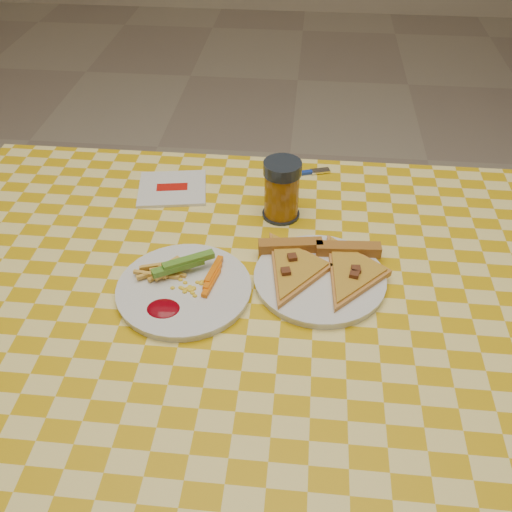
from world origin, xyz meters
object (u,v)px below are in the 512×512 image
object	(u,v)px
plate_left	(184,290)
drink_glass	(282,190)
table	(254,319)
plate_right	(320,280)

from	to	relation	value
plate_left	drink_glass	world-z (taller)	drink_glass
table	plate_left	distance (m)	0.14
drink_glass	plate_right	bearing A→B (deg)	-67.48
plate_right	drink_glass	world-z (taller)	drink_glass
plate_right	drink_glass	bearing A→B (deg)	112.52
table	drink_glass	xyz separation A→B (m)	(0.03, 0.22, 0.13)
plate_left	drink_glass	bearing A→B (deg)	58.22
table	plate_right	distance (m)	0.14
plate_left	plate_right	xyz separation A→B (m)	(0.23, 0.05, 0.00)
plate_left	plate_right	bearing A→B (deg)	12.18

